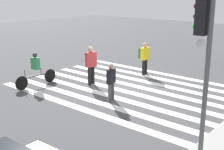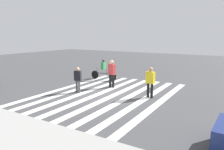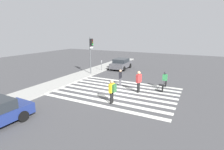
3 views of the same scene
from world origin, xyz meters
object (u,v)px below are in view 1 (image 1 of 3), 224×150
object	(u,v)px
traffic_light	(204,48)
pedestrian_child_with_backpack	(144,56)
pedestrian_adult_blue_shirt	(111,80)
pedestrian_adult_tall_backpack	(91,63)
cyclist_mid_street	(36,68)

from	to	relation	value
traffic_light	pedestrian_child_with_backpack	distance (m)	9.35
pedestrian_child_with_backpack	pedestrian_adult_blue_shirt	size ratio (longest dim) A/B	1.11
pedestrian_adult_blue_shirt	pedestrian_adult_tall_backpack	bearing A→B (deg)	52.92
traffic_light	pedestrian_child_with_backpack	xyz separation A→B (m)	(-6.70, -6.17, -2.12)
traffic_light	pedestrian_child_with_backpack	world-z (taller)	traffic_light
traffic_light	pedestrian_child_with_backpack	size ratio (longest dim) A/B	2.56
pedestrian_child_with_backpack	cyclist_mid_street	bearing A→B (deg)	-21.34
traffic_light	pedestrian_adult_blue_shirt	size ratio (longest dim) A/B	2.85
pedestrian_adult_tall_backpack	pedestrian_child_with_backpack	distance (m)	3.26
cyclist_mid_street	pedestrian_adult_blue_shirt	bearing A→B (deg)	100.09
pedestrian_adult_tall_backpack	pedestrian_child_with_backpack	xyz separation A→B (m)	(-3.12, 0.94, -0.03)
traffic_light	cyclist_mid_street	size ratio (longest dim) A/B	1.94
pedestrian_adult_blue_shirt	cyclist_mid_street	distance (m)	4.08
pedestrian_child_with_backpack	traffic_light	bearing A→B (deg)	50.23
pedestrian_adult_tall_backpack	cyclist_mid_street	distance (m)	2.61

